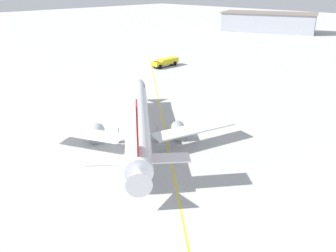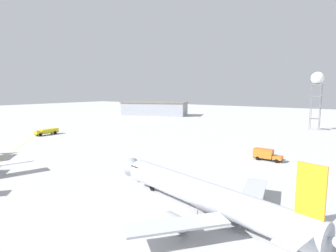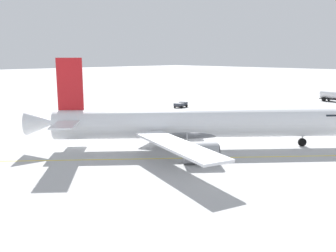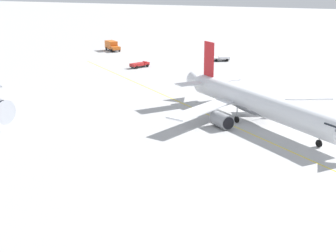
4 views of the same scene
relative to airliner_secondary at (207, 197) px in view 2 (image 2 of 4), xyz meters
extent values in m
cylinder|color=#B2B7C1|center=(-0.46, 0.11, 0.18)|extent=(35.28, 12.10, 4.16)
cone|color=#B2B7C1|center=(-18.79, 4.40, 0.18)|extent=(3.82, 4.54, 3.96)
cube|color=black|center=(-16.65, 3.90, 1.12)|extent=(3.14, 3.99, 0.70)
ellipsoid|color=slate|center=(1.26, -0.29, -0.96)|extent=(13.21, 6.54, 2.29)
cube|color=orange|center=(14.65, -3.43, 5.29)|extent=(3.17, 0.96, 6.05)
cube|color=#B2B7C1|center=(13.88, -6.71, 1.01)|extent=(3.69, 5.52, 0.20)
cube|color=#B2B7C1|center=(15.41, -0.16, 1.01)|extent=(3.69, 5.52, 0.20)
cube|color=#B2B7C1|center=(0.69, -9.11, -0.55)|extent=(10.91, 12.49, 0.28)
cube|color=#B2B7C1|center=(4.66, 7.86, -0.55)|extent=(6.11, 13.68, 0.28)
cylinder|color=gray|center=(-1.30, -6.60, -1.87)|extent=(3.73, 2.84, 2.14)
cylinder|color=black|center=(-2.97, -6.21, -1.87)|extent=(0.56, 1.80, 1.82)
cylinder|color=gray|center=(1.76, 6.49, -1.87)|extent=(3.73, 2.84, 2.14)
cylinder|color=black|center=(0.09, 6.88, -1.87)|extent=(0.56, 1.80, 1.82)
cylinder|color=#9EA0A5|center=(-13.50, 3.16, -1.48)|extent=(0.20, 0.20, 1.87)
cylinder|color=black|center=(-13.50, 3.16, -2.42)|extent=(1.14, 0.54, 1.10)
cylinder|color=#9EA0A5|center=(0.46, -3.69, -1.48)|extent=(0.20, 0.20, 1.87)
cylinder|color=black|center=(0.46, -3.69, -2.42)|extent=(1.14, 0.54, 1.10)
cylinder|color=#9EA0A5|center=(2.05, 3.10, -1.48)|extent=(0.20, 0.20, 1.87)
cylinder|color=black|center=(2.05, 3.10, -2.42)|extent=(1.14, 0.54, 1.10)
cube|color=#232326|center=(-92.75, 27.98, -2.17)|extent=(2.44, 10.18, 0.20)
cube|color=yellow|center=(-92.70, 24.11, -1.47)|extent=(2.75, 2.44, 1.20)
cube|color=black|center=(-92.68, 23.01, -1.29)|extent=(2.28, 0.11, 0.67)
cube|color=yellow|center=(-92.77, 29.28, -1.27)|extent=(2.81, 7.58, 1.60)
cube|color=red|center=(-92.70, 24.11, -0.77)|extent=(1.91, 0.62, 0.16)
cylinder|color=black|center=(-91.35, 24.45, -2.27)|extent=(0.30, 1.40, 1.40)
cylinder|color=black|center=(-94.06, 24.41, -2.27)|extent=(0.30, 1.40, 1.40)
cylinder|color=black|center=(-91.43, 31.24, -2.27)|extent=(0.30, 1.40, 1.40)
cylinder|color=black|center=(-94.15, 31.21, -2.27)|extent=(0.30, 1.40, 1.40)
cube|color=#232326|center=(-2.16, 39.68, -2.37)|extent=(7.60, 2.14, 0.20)
cube|color=orange|center=(0.49, 39.65, -1.77)|extent=(2.30, 2.43, 1.00)
cube|color=black|center=(1.53, 39.63, -1.62)|extent=(0.10, 2.02, 0.56)
cube|color=orange|center=(-3.39, 39.69, -1.07)|extent=(5.13, 2.47, 2.40)
cylinder|color=black|center=(0.51, 40.85, -2.47)|extent=(1.00, 0.29, 1.00)
cylinder|color=black|center=(0.48, 38.44, -2.47)|extent=(1.00, 0.29, 1.00)
cylinder|color=black|center=(-4.57, 40.91, -2.47)|extent=(1.00, 0.29, 1.00)
cylinder|color=black|center=(-4.59, 38.50, -2.47)|extent=(1.00, 0.29, 1.00)
cylinder|color=slate|center=(0.76, 115.60, 7.91)|extent=(0.24, 0.24, 21.76)
cylinder|color=slate|center=(-3.26, 115.60, 7.91)|extent=(0.24, 0.24, 21.76)
cylinder|color=slate|center=(-3.26, 111.58, 7.91)|extent=(0.24, 0.24, 21.76)
cylinder|color=slate|center=(0.76, 111.58, 7.91)|extent=(0.24, 0.24, 21.76)
cube|color=slate|center=(-1.25, 113.59, 2.47)|extent=(4.22, 4.22, 0.16)
cube|color=slate|center=(-1.25, 113.59, 7.91)|extent=(4.22, 4.22, 0.16)
cube|color=slate|center=(-1.25, 113.59, 13.35)|extent=(4.22, 4.22, 0.16)
cube|color=slate|center=(-1.25, 113.59, 18.94)|extent=(4.82, 4.82, 0.30)
sphere|color=white|center=(-1.25, 113.59, 22.03)|extent=(5.88, 5.88, 5.88)
cube|color=#999EA8|center=(-114.15, 129.62, 1.91)|extent=(51.91, 35.37, 9.75)
cube|color=#72665B|center=(-114.15, 129.62, 7.04)|extent=(53.47, 36.92, 0.50)
camera|label=1|loc=(-12.69, -52.01, 22.34)|focal=37.81mm
camera|label=2|loc=(19.00, -36.39, 16.33)|focal=29.42mm
camera|label=3|loc=(-20.74, 16.06, 9.04)|focal=39.29mm
camera|label=4|loc=(-73.04, 67.47, 21.25)|focal=54.88mm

